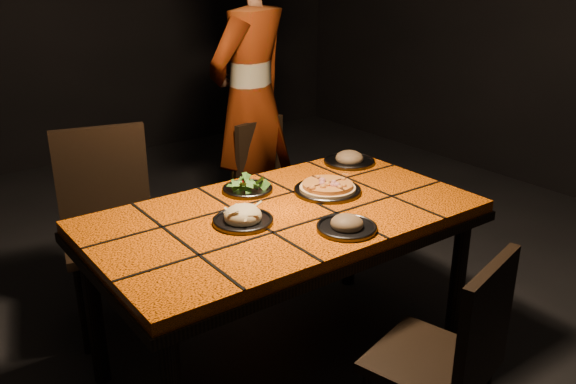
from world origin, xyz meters
TOP-DOWN VIEW (x-y plane):
  - room_shell at (0.00, 0.00)m, footprint 6.04×7.04m
  - dining_table at (0.00, 0.00)m, footprint 1.62×0.92m
  - chair_near at (0.10, -0.84)m, footprint 0.47×0.47m
  - chair_far_left at (-0.46, 0.82)m, footprint 0.54×0.54m
  - chair_far_right at (0.59, 0.95)m, footprint 0.45×0.45m
  - diner at (0.60, 1.16)m, footprint 0.79×0.66m
  - plate_pizza at (0.28, 0.06)m, footprint 0.30×0.30m
  - plate_pasta at (-0.20, -0.00)m, footprint 0.24×0.24m
  - plate_salad at (0.00, 0.28)m, footprint 0.23×0.23m
  - plate_mushroom_a at (0.09, -0.30)m, footprint 0.24×0.24m
  - plate_mushroom_b at (0.64, 0.31)m, footprint 0.26×0.26m

SIDE VIEW (x-z plane):
  - chair_far_right at x=0.59m, z-range 0.06..0.90m
  - chair_near at x=0.10m, z-range 0.06..0.91m
  - chair_far_left at x=-0.46m, z-range 0.07..1.05m
  - dining_table at x=0.00m, z-range 0.30..1.05m
  - plate_pizza at x=0.28m, z-range 0.75..0.79m
  - plate_mushroom_a at x=0.09m, z-range 0.73..0.81m
  - plate_pasta at x=-0.20m, z-range 0.73..0.81m
  - plate_mushroom_b at x=0.64m, z-range 0.73..0.82m
  - plate_salad at x=0.00m, z-range 0.74..0.81m
  - diner at x=0.60m, z-range 0.00..1.84m
  - room_shell at x=0.00m, z-range -0.04..3.04m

